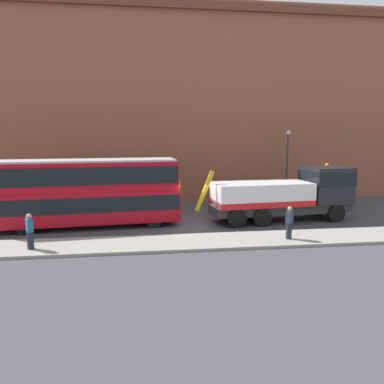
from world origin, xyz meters
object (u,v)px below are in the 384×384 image
object	(u,v)px
double_decker_bus	(86,190)
street_lamp	(287,160)
pedestrian_onlooker	(30,232)
recovery_tow_truck	(287,194)
pedestrian_bystander	(289,223)

from	to	relation	value
double_decker_bus	street_lamp	xyz separation A→B (m)	(14.97, 6.32, 1.24)
pedestrian_onlooker	street_lamp	distance (m)	20.30
recovery_tow_truck	double_decker_bus	bearing A→B (deg)	175.12
double_decker_bus	pedestrian_bystander	world-z (taller)	double_decker_bus
pedestrian_onlooker	street_lamp	world-z (taller)	street_lamp
recovery_tow_truck	street_lamp	xyz separation A→B (m)	(2.42, 6.27, 1.71)
recovery_tow_truck	pedestrian_onlooker	bearing A→B (deg)	-167.38
pedestrian_onlooker	pedestrian_bystander	distance (m)	12.80
recovery_tow_truck	pedestrian_onlooker	size ratio (longest dim) A/B	5.98
pedestrian_onlooker	pedestrian_bystander	world-z (taller)	same
recovery_tow_truck	pedestrian_onlooker	distance (m)	15.26
pedestrian_bystander	double_decker_bus	bearing A→B (deg)	23.79
pedestrian_onlooker	street_lamp	size ratio (longest dim) A/B	0.29
double_decker_bus	pedestrian_bystander	size ratio (longest dim) A/B	6.54
double_decker_bus	pedestrian_onlooker	size ratio (longest dim) A/B	6.54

